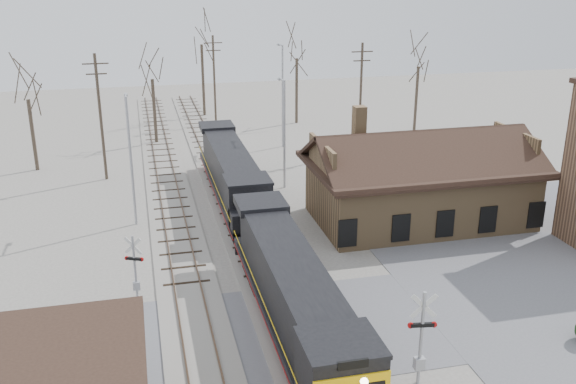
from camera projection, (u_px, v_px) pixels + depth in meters
name	position (u px, v px, depth m)	size (l,w,h in m)	color
ground	(291.00, 331.00, 31.06)	(140.00, 140.00, 0.00)	#A29D93
road	(291.00, 331.00, 31.06)	(60.00, 9.00, 0.03)	slate
parking_lot	(565.00, 259.00, 38.69)	(22.00, 26.00, 0.03)	slate
track_main	(240.00, 218.00, 44.79)	(3.40, 90.00, 0.24)	#A29D93
track_siding	(175.00, 224.00, 43.80)	(3.40, 90.00, 0.24)	#A29D93
depot	(419.00, 187.00, 43.90)	(15.20, 9.31, 7.90)	olive
locomotive_lead	(297.00, 303.00, 29.25)	(2.80, 18.73, 4.15)	black
locomotive_trailing	(233.00, 177.00, 46.67)	(2.80, 18.73, 3.93)	black
crossbuck_near	(421.00, 342.00, 26.55)	(1.23, 0.33, 4.33)	#A5A8AD
crossbuck_far	(135.00, 270.00, 33.42)	(0.98, 0.51, 3.67)	#A5A8AD
streetlight_a	(130.00, 154.00, 42.41)	(0.25, 2.04, 8.81)	#A5A8AD
streetlight_b	(284.00, 128.00, 49.70)	(0.25, 2.04, 8.56)	#A5A8AD
streetlight_c	(282.00, 91.00, 61.03)	(0.25, 2.04, 9.77)	#A5A8AD
utility_pole_a	(101.00, 115.00, 51.36)	(2.00, 0.24, 10.29)	#382D23
utility_pole_b	(214.00, 79.00, 69.93)	(2.00, 0.24, 9.69)	#382D23
utility_pole_c	(361.00, 97.00, 58.78)	(2.00, 0.24, 10.23)	#382D23
tree_a	(26.00, 88.00, 53.18)	(4.11, 4.11, 10.06)	#382D23
tree_b	(151.00, 68.00, 61.47)	(4.25, 4.25, 10.40)	#382D23
tree_c	(201.00, 32.00, 72.20)	(5.51, 5.51, 13.50)	#382D23
tree_d	(297.00, 47.00, 69.37)	(4.78, 4.78, 11.72)	#382D23
tree_e	(419.00, 56.00, 66.05)	(4.55, 4.55, 11.16)	#382D23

